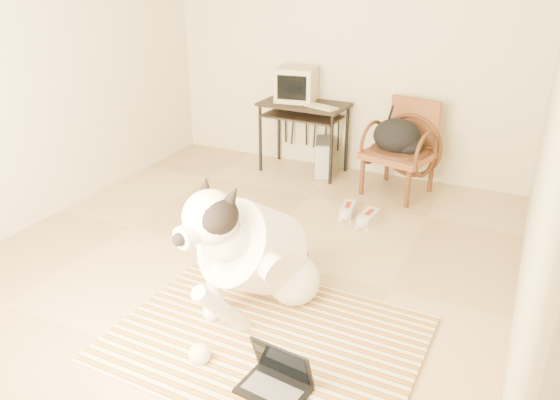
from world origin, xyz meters
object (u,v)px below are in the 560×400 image
Objects in this scene: computer_desk at (303,113)px; pc_tower at (323,157)px; backpack at (399,138)px; laptop at (277,378)px; dog at (253,253)px; rattan_chair at (402,148)px; crt_monitor at (297,84)px.

computer_desk is 2.12× the size of pc_tower.
backpack reaches higher than pc_tower.
pc_tower reaches higher than laptop.
dog reaches higher than rattan_chair.
rattan_chair is (1.12, -0.12, -0.20)m from computer_desk.
laptop is 3.11m from rattan_chair.
pc_tower is at bearing 106.80° from laptop.
rattan_chair is 1.83× the size of backpack.
rattan_chair is (1.23, -0.19, -0.49)m from crt_monitor.
laptop is at bearing -53.47° from dog.
computer_desk is (-1.21, 3.20, 0.58)m from laptop.
dog reaches higher than pc_tower.
laptop is 0.89× the size of crt_monitor.
rattan_chair reaches higher than backpack.
crt_monitor is (-0.84, 2.62, 0.53)m from dog.
pc_tower is (0.24, 0.02, -0.47)m from computer_desk.
pc_tower is (-0.49, 2.57, -0.22)m from dog.
computer_desk is 1.03× the size of rattan_chair.
crt_monitor reaches higher than laptop.
crt_monitor is at bearing 107.86° from dog.
dog is 2.63m from pc_tower.
crt_monitor is at bearing 112.06° from laptop.
dog is 3.68× the size of laptop.
rattan_chair is (-0.09, 3.08, 0.38)m from laptop.
dog is 3.27× the size of crt_monitor.
laptop is at bearing -88.25° from rattan_chair.
rattan_chair is (0.88, -0.13, 0.27)m from pc_tower.
laptop is (0.48, -0.65, -0.33)m from dog.
rattan_chair is at bearing -8.74° from pc_tower.
computer_desk is (-0.73, 2.55, 0.25)m from dog.
crt_monitor is 0.49× the size of rattan_chair.
crt_monitor reaches higher than backpack.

